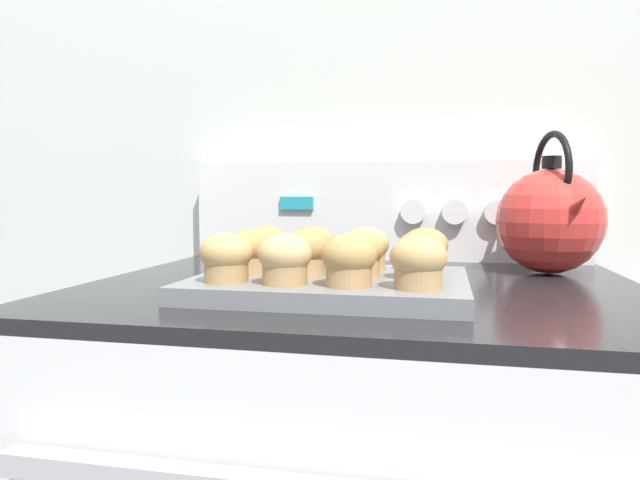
{
  "coord_description": "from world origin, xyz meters",
  "views": [
    {
      "loc": [
        0.11,
        -0.47,
        1.02
      ],
      "look_at": [
        -0.05,
        0.27,
        0.96
      ],
      "focal_mm": 32.0,
      "sensor_mm": 36.0,
      "label": 1
    }
  ],
  "objects_px": {
    "muffin_pan": "(331,284)",
    "muffin_r1_c3": "(420,255)",
    "muffin_r2_c0": "(266,246)",
    "muffin_r1_c1": "(305,252)",
    "muffin_r2_c3": "(425,249)",
    "tea_kettle": "(550,219)",
    "muffin_r0_c1": "(285,259)",
    "muffin_r0_c2": "(349,261)",
    "muffin_r0_c0": "(226,257)",
    "muffin_r0_c3": "(418,262)",
    "muffin_r1_c2": "(359,254)",
    "muffin_r2_c2": "(367,248)",
    "muffin_r2_c1": "(314,247)",
    "muffin_r1_c0": "(248,251)"
  },
  "relations": [
    {
      "from": "muffin_r1_c1",
      "to": "muffin_r2_c3",
      "type": "height_order",
      "value": "same"
    },
    {
      "from": "muffin_r0_c2",
      "to": "tea_kettle",
      "type": "xyz_separation_m",
      "value": [
        0.27,
        0.33,
        0.04
      ]
    },
    {
      "from": "muffin_r0_c0",
      "to": "muffin_r0_c2",
      "type": "distance_m",
      "value": 0.15
    },
    {
      "from": "muffin_r0_c3",
      "to": "muffin_r2_c3",
      "type": "xyz_separation_m",
      "value": [
        0.0,
        0.15,
        0.0
      ]
    },
    {
      "from": "muffin_r1_c1",
      "to": "muffin_r2_c2",
      "type": "xyz_separation_m",
      "value": [
        0.07,
        0.08,
        0.0
      ]
    },
    {
      "from": "muffin_r0_c1",
      "to": "muffin_r1_c1",
      "type": "distance_m",
      "value": 0.08
    },
    {
      "from": "muffin_r0_c2",
      "to": "muffin_r1_c3",
      "type": "relative_size",
      "value": 1.0
    },
    {
      "from": "muffin_r0_c1",
      "to": "muffin_r2_c3",
      "type": "relative_size",
      "value": 1.0
    },
    {
      "from": "muffin_r1_c2",
      "to": "muffin_r2_c0",
      "type": "height_order",
      "value": "same"
    },
    {
      "from": "muffin_r0_c3",
      "to": "muffin_r2_c2",
      "type": "height_order",
      "value": "same"
    },
    {
      "from": "muffin_pan",
      "to": "muffin_r2_c0",
      "type": "xyz_separation_m",
      "value": [
        -0.11,
        0.07,
        0.04
      ]
    },
    {
      "from": "tea_kettle",
      "to": "muffin_r0_c1",
      "type": "bearing_deg",
      "value": -136.3
    },
    {
      "from": "muffin_r0_c0",
      "to": "muffin_r0_c3",
      "type": "height_order",
      "value": "same"
    },
    {
      "from": "muffin_r1_c0",
      "to": "muffin_r1_c3",
      "type": "xyz_separation_m",
      "value": [
        0.22,
        0.0,
        0.0
      ]
    },
    {
      "from": "muffin_r0_c2",
      "to": "muffin_r2_c0",
      "type": "bearing_deg",
      "value": 134.05
    },
    {
      "from": "muffin_r2_c1",
      "to": "muffin_r2_c2",
      "type": "xyz_separation_m",
      "value": [
        0.07,
        0.0,
        0.0
      ]
    },
    {
      "from": "muffin_r1_c3",
      "to": "muffin_r2_c1",
      "type": "height_order",
      "value": "same"
    },
    {
      "from": "muffin_pan",
      "to": "muffin_r0_c1",
      "type": "xyz_separation_m",
      "value": [
        -0.04,
        -0.08,
        0.04
      ]
    },
    {
      "from": "muffin_pan",
      "to": "muffin_r0_c3",
      "type": "bearing_deg",
      "value": -34.52
    },
    {
      "from": "muffin_r0_c2",
      "to": "muffin_r1_c3",
      "type": "xyz_separation_m",
      "value": [
        0.08,
        0.08,
        0.0
      ]
    },
    {
      "from": "muffin_pan",
      "to": "muffin_r2_c3",
      "type": "height_order",
      "value": "muffin_r2_c3"
    },
    {
      "from": "muffin_r0_c1",
      "to": "muffin_r2_c1",
      "type": "distance_m",
      "value": 0.15
    },
    {
      "from": "muffin_pan",
      "to": "muffin_r1_c0",
      "type": "distance_m",
      "value": 0.12
    },
    {
      "from": "muffin_r1_c3",
      "to": "muffin_r0_c3",
      "type": "bearing_deg",
      "value": -89.44
    },
    {
      "from": "muffin_pan",
      "to": "muffin_r2_c1",
      "type": "distance_m",
      "value": 0.09
    },
    {
      "from": "muffin_r0_c2",
      "to": "muffin_r2_c1",
      "type": "height_order",
      "value": "same"
    },
    {
      "from": "muffin_r0_c2",
      "to": "muffin_r1_c1",
      "type": "height_order",
      "value": "same"
    },
    {
      "from": "muffin_r2_c2",
      "to": "muffin_r2_c3",
      "type": "distance_m",
      "value": 0.08
    },
    {
      "from": "muffin_r2_c0",
      "to": "muffin_r2_c2",
      "type": "height_order",
      "value": "same"
    },
    {
      "from": "muffin_r1_c3",
      "to": "muffin_r2_c2",
      "type": "distance_m",
      "value": 0.11
    },
    {
      "from": "muffin_pan",
      "to": "muffin_r0_c0",
      "type": "relative_size",
      "value": 5.41
    },
    {
      "from": "muffin_pan",
      "to": "muffin_r1_c3",
      "type": "height_order",
      "value": "muffin_r1_c3"
    },
    {
      "from": "muffin_r1_c0",
      "to": "muffin_r0_c0",
      "type": "bearing_deg",
      "value": -90.86
    },
    {
      "from": "muffin_r1_c2",
      "to": "muffin_r2_c2",
      "type": "height_order",
      "value": "same"
    },
    {
      "from": "muffin_r0_c1",
      "to": "muffin_r1_c0",
      "type": "distance_m",
      "value": 0.1
    },
    {
      "from": "muffin_r2_c2",
      "to": "tea_kettle",
      "type": "distance_m",
      "value": 0.32
    },
    {
      "from": "muffin_r1_c0",
      "to": "muffin_r2_c1",
      "type": "bearing_deg",
      "value": 46.98
    },
    {
      "from": "muffin_pan",
      "to": "muffin_r1_c3",
      "type": "xyz_separation_m",
      "value": [
        0.11,
        -0.0,
        0.04
      ]
    },
    {
      "from": "muffin_pan",
      "to": "muffin_r2_c1",
      "type": "xyz_separation_m",
      "value": [
        -0.04,
        0.08,
        0.04
      ]
    },
    {
      "from": "muffin_r0_c3",
      "to": "muffin_r0_c1",
      "type": "bearing_deg",
      "value": 179.8
    },
    {
      "from": "muffin_r0_c0",
      "to": "muffin_r0_c3",
      "type": "bearing_deg",
      "value": -0.41
    },
    {
      "from": "muffin_r2_c0",
      "to": "muffin_r0_c3",
      "type": "bearing_deg",
      "value": -34.15
    },
    {
      "from": "muffin_pan",
      "to": "muffin_r1_c3",
      "type": "bearing_deg",
      "value": -0.63
    },
    {
      "from": "muffin_r2_c2",
      "to": "tea_kettle",
      "type": "bearing_deg",
      "value": 32.97
    },
    {
      "from": "muffin_r0_c1",
      "to": "muffin_r1_c3",
      "type": "relative_size",
      "value": 1.0
    },
    {
      "from": "muffin_r0_c0",
      "to": "muffin_r1_c1",
      "type": "xyz_separation_m",
      "value": [
        0.08,
        0.08,
        0.0
      ]
    },
    {
      "from": "muffin_r2_c0",
      "to": "muffin_r2_c3",
      "type": "relative_size",
      "value": 1.0
    },
    {
      "from": "muffin_r2_c3",
      "to": "tea_kettle",
      "type": "xyz_separation_m",
      "value": [
        0.19,
        0.18,
        0.04
      ]
    },
    {
      "from": "muffin_r1_c1",
      "to": "muffin_r2_c2",
      "type": "bearing_deg",
      "value": 47.39
    },
    {
      "from": "muffin_r1_c3",
      "to": "tea_kettle",
      "type": "xyz_separation_m",
      "value": [
        0.19,
        0.25,
        0.04
      ]
    }
  ]
}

